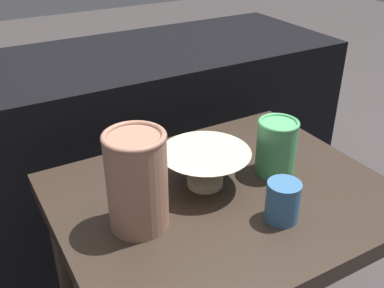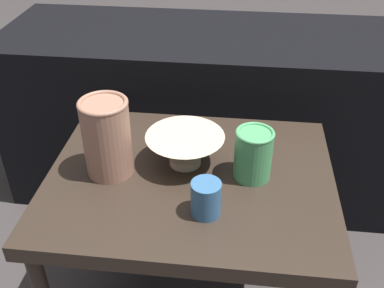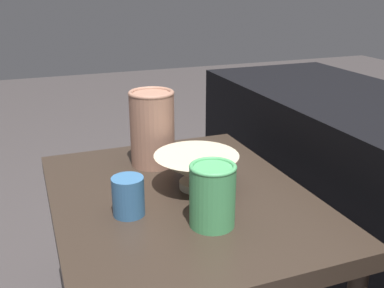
# 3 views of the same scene
# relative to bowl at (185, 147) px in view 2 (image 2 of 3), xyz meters

# --- Properties ---
(table) EXTENTS (0.69, 0.55, 0.49)m
(table) POSITION_rel_bowl_xyz_m (0.02, -0.05, -0.10)
(table) COLOR #2D231C
(table) RESTS_ON ground_plane
(couch_backdrop) EXTENTS (1.45, 0.50, 0.62)m
(couch_backdrop) POSITION_rel_bowl_xyz_m (0.02, 0.57, -0.23)
(couch_backdrop) COLOR black
(couch_backdrop) RESTS_ON ground_plane
(bowl) EXTENTS (0.19, 0.19, 0.08)m
(bowl) POSITION_rel_bowl_xyz_m (0.00, 0.00, 0.00)
(bowl) COLOR #C1B293
(bowl) RESTS_ON table
(vase_textured_left) EXTENTS (0.11, 0.11, 0.19)m
(vase_textured_left) POSITION_rel_bowl_xyz_m (-0.18, -0.05, 0.05)
(vase_textured_left) COLOR #996B56
(vase_textured_left) RESTS_ON table
(vase_colorful_right) EXTENTS (0.09, 0.09, 0.13)m
(vase_colorful_right) POSITION_rel_bowl_xyz_m (0.16, -0.03, 0.02)
(vase_colorful_right) COLOR #47995B
(vase_colorful_right) RESTS_ON table
(cup) EXTENTS (0.07, 0.07, 0.08)m
(cup) POSITION_rel_bowl_xyz_m (0.07, -0.17, -0.01)
(cup) COLOR #33608E
(cup) RESTS_ON table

